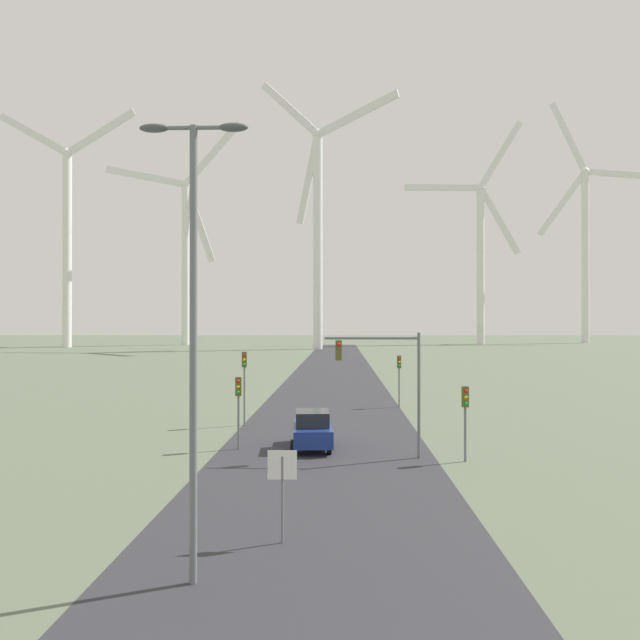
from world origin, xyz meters
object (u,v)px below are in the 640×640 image
(stop_sign_near, at_px, (282,478))
(wind_turbine_left, at_px, (186,244))
(wind_turbine_far_right, at_px, (585,237))
(traffic_light_post_mid_right, at_px, (399,369))
(wind_turbine_center, at_px, (318,217))
(streetlamp, at_px, (193,300))
(traffic_light_post_near_left, at_px, (238,396))
(traffic_light_post_mid_left, at_px, (244,372))
(traffic_light_mast_overhead, at_px, (385,368))
(car_approaching, at_px, (312,430))
(wind_turbine_right, at_px, (481,246))
(wind_turbine_far_left, at_px, (67,228))
(traffic_light_post_near_right, at_px, (465,406))

(stop_sign_near, bearing_deg, wind_turbine_left, 104.98)
(stop_sign_near, relative_size, wind_turbine_far_right, 0.03)
(traffic_light_post_mid_right, bearing_deg, wind_turbine_center, 95.39)
(streetlamp, relative_size, traffic_light_post_near_left, 3.09)
(traffic_light_post_near_left, distance_m, traffic_light_post_mid_left, 6.93)
(traffic_light_mast_overhead, bearing_deg, traffic_light_post_mid_right, 82.49)
(streetlamp, xyz_separation_m, car_approaching, (2.07, 15.55, -5.65))
(traffic_light_post_mid_right, height_order, wind_turbine_right, wind_turbine_right)
(traffic_light_post_mid_right, distance_m, wind_turbine_far_left, 133.93)
(traffic_light_post_near_left, xyz_separation_m, wind_turbine_far_left, (-63.65, 124.36, 27.35))
(streetlamp, relative_size, traffic_light_post_mid_left, 2.46)
(stop_sign_near, bearing_deg, car_approaching, 88.86)
(traffic_light_post_near_right, relative_size, car_approaching, 0.78)
(traffic_light_post_near_left, bearing_deg, traffic_light_post_near_right, -12.71)
(stop_sign_near, height_order, traffic_light_mast_overhead, traffic_light_mast_overhead)
(traffic_light_post_near_right, distance_m, traffic_light_post_mid_right, 17.60)
(streetlamp, relative_size, traffic_light_post_mid_right, 2.88)
(streetlamp, bearing_deg, wind_turbine_left, 104.11)
(traffic_light_post_near_left, relative_size, car_approaching, 0.82)
(traffic_light_post_mid_right, relative_size, wind_turbine_right, 0.06)
(traffic_light_post_mid_right, relative_size, wind_turbine_far_left, 0.06)
(traffic_light_post_near_right, relative_size, wind_turbine_far_left, 0.05)
(traffic_light_post_near_left, height_order, traffic_light_post_mid_left, traffic_light_post_mid_left)
(traffic_light_post_mid_left, xyz_separation_m, wind_turbine_far_right, (80.18, 155.31, 29.09))
(traffic_light_post_near_left, bearing_deg, wind_turbine_right, 73.31)
(wind_turbine_right, bearing_deg, wind_turbine_center, -141.77)
(traffic_light_post_near_right, xyz_separation_m, wind_turbine_right, (35.10, 153.81, 25.94))
(traffic_light_post_mid_right, relative_size, traffic_light_mast_overhead, 0.66)
(traffic_light_post_near_left, distance_m, traffic_light_post_near_right, 10.56)
(traffic_light_post_mid_left, relative_size, traffic_light_mast_overhead, 0.77)
(wind_turbine_left, distance_m, wind_turbine_center, 45.79)
(wind_turbine_left, bearing_deg, wind_turbine_far_right, 10.01)
(streetlamp, relative_size, car_approaching, 2.53)
(traffic_light_post_near_left, distance_m, wind_turbine_right, 160.23)
(traffic_light_post_near_left, xyz_separation_m, traffic_light_post_near_right, (10.31, -2.33, -0.13))
(car_approaching, distance_m, wind_turbine_left, 149.66)
(traffic_light_post_near_right, height_order, wind_turbine_far_right, wind_turbine_far_right)
(streetlamp, distance_m, traffic_light_post_near_right, 16.24)
(traffic_light_post_mid_left, distance_m, wind_turbine_left, 141.84)
(traffic_light_post_near_left, height_order, wind_turbine_left, wind_turbine_left)
(stop_sign_near, bearing_deg, wind_turbine_far_left, 116.04)
(wind_turbine_far_left, xyz_separation_m, wind_turbine_right, (109.05, 27.12, -1.55))
(streetlamp, distance_m, wind_turbine_far_left, 155.83)
(wind_turbine_far_right, bearing_deg, wind_turbine_right, -162.56)
(stop_sign_near, relative_size, traffic_light_post_near_left, 0.74)
(traffic_light_post_near_left, height_order, car_approaching, traffic_light_post_near_left)
(stop_sign_near, height_order, wind_turbine_far_left, wind_turbine_far_left)
(wind_turbine_left, bearing_deg, traffic_light_mast_overhead, -72.62)
(stop_sign_near, bearing_deg, streetlamp, -123.85)
(stop_sign_near, height_order, traffic_light_post_near_right, traffic_light_post_near_right)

